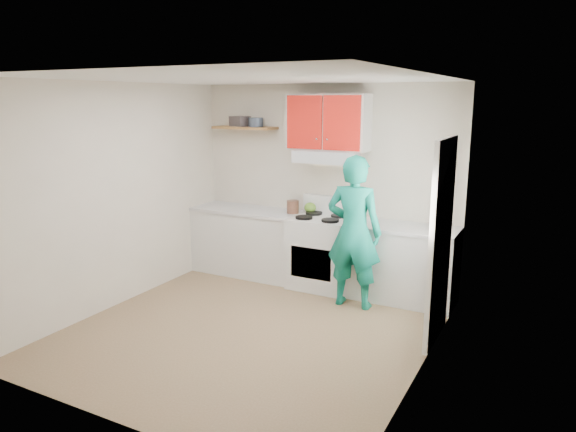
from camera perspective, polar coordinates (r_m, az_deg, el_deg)
The scene contains 21 objects.
floor at distance 5.80m, azimuth -3.93°, elevation -12.08°, with size 3.80×3.80×0.00m, color brown.
ceiling at distance 5.28m, azimuth -4.36°, elevation 14.55°, with size 3.60×3.80×0.04m, color white.
back_wall at distance 7.05m, azimuth 4.04°, elevation 3.42°, with size 3.60×0.04×2.60m, color beige.
front_wall at distance 3.96m, azimuth -18.83°, elevation -4.46°, with size 3.60×0.04×2.60m, color beige.
left_wall at distance 6.51m, azimuth -17.75°, elevation 2.09°, with size 0.04×3.80×2.60m, color beige.
right_wall at distance 4.71m, azimuth 14.81°, elevation -1.52°, with size 0.04×3.80×2.60m, color beige.
door at distance 5.45m, azimuth 16.08°, elevation -2.70°, with size 0.05×0.85×2.05m, color white.
door_glass at distance 5.36m, azimuth 16.07°, elevation 1.72°, with size 0.01×0.55×0.95m, color white.
counter_left at distance 7.44m, azimuth -4.35°, elevation -2.79°, with size 1.52×0.60×0.90m, color silver.
counter_right at distance 6.59m, azimuth 12.00°, elevation -5.07°, with size 1.32×0.60×0.90m, color silver.
stove at distance 6.90m, azimuth 3.60°, elevation -3.92°, with size 0.76×0.65×0.92m, color white.
range_hood at distance 6.75m, azimuth 4.11°, elevation 6.40°, with size 0.76×0.44×0.15m, color silver.
upper_cabinets at distance 6.77m, azimuth 4.36°, elevation 10.02°, with size 1.02×0.33×0.70m, color red.
shelf at distance 7.38m, azimuth -4.67°, elevation 9.44°, with size 0.90×0.30×0.04m, color brown.
books at distance 7.42m, azimuth -5.18°, elevation 10.11°, with size 0.26×0.19×0.14m, color #433B3D.
tin at distance 7.25m, azimuth -3.49°, elevation 10.02°, with size 0.20×0.20×0.12m, color #333D4C.
kettle at distance 7.08m, azimuth 2.40°, elevation 0.91°, with size 0.16×0.16×0.14m, color #5B8C27.
crock at distance 7.03m, azimuth 0.52°, elevation 0.90°, with size 0.16×0.16×0.19m, color #513023.
cutting_board at distance 6.51m, azimuth 11.06°, elevation -1.05°, with size 0.28×0.20×0.02m, color olive.
silicone_mat at distance 6.29m, azimuth 15.59°, elevation -1.82°, with size 0.33×0.27×0.01m, color red.
person at distance 6.18m, azimuth 7.10°, elevation -1.73°, with size 0.66×0.43×1.80m, color #0D7561.
Camera 1 is at (2.79, -4.47, 2.41)m, focal length 33.07 mm.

